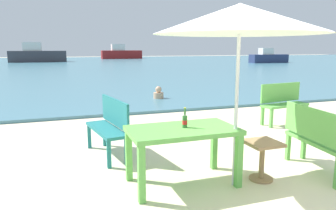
{
  "coord_description": "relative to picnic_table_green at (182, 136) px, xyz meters",
  "views": [
    {
      "loc": [
        -2.8,
        -3.15,
        1.79
      ],
      "look_at": [
        -0.66,
        3.0,
        0.6
      ],
      "focal_mm": 34.04,
      "sensor_mm": 36.0,
      "label": 1
    }
  ],
  "objects": [
    {
      "name": "boat_barge",
      "position": [
        7.78,
        44.33,
        0.21
      ],
      "size": [
        5.95,
        1.62,
        2.16
      ],
      "color": "maroon",
      "rests_on": "sea_water"
    },
    {
      "name": "sea_water",
      "position": [
        1.31,
        29.45,
        -0.61
      ],
      "size": [
        120.0,
        50.0,
        0.08
      ],
      "primitive_type": "cube",
      "color": "teal",
      "rests_on": "ground_plane"
    },
    {
      "name": "bench_green_left",
      "position": [
        1.94,
        -0.27,
        -0.11
      ],
      "size": [
        0.51,
        1.24,
        0.95
      ],
      "color": "#60B24C",
      "rests_on": "ground_plane"
    },
    {
      "name": "ground_plane",
      "position": [
        1.31,
        -0.55,
        -0.65
      ],
      "size": [
        120.0,
        120.0,
        0.0
      ],
      "primitive_type": "plane",
      "color": "beige"
    },
    {
      "name": "bench_green_right",
      "position": [
        3.5,
        2.38,
        -0.11
      ],
      "size": [
        1.24,
        0.51,
        0.95
      ],
      "color": "#60B24C",
      "rests_on": "ground_plane"
    },
    {
      "name": "boat_sailboat",
      "position": [
        20.8,
        26.36,
        0.01
      ],
      "size": [
        4.42,
        1.21,
        1.61
      ],
      "color": "navy",
      "rests_on": "sea_water"
    },
    {
      "name": "bench_teal_center",
      "position": [
        -0.71,
        1.45,
        -0.11
      ],
      "size": [
        0.55,
        1.24,
        0.95
      ],
      "color": "#237275",
      "rests_on": "ground_plane"
    },
    {
      "name": "swimmer_person",
      "position": [
        1.71,
        6.45,
        -0.41
      ],
      "size": [
        0.34,
        0.34,
        0.41
      ],
      "color": "tan",
      "rests_on": "sea_water"
    },
    {
      "name": "boat_ferry",
      "position": [
        -3.55,
        36.71,
        0.25
      ],
      "size": [
        6.27,
        1.71,
        2.28
      ],
      "color": "#38383F",
      "rests_on": "sea_water"
    },
    {
      "name": "picnic_table_green",
      "position": [
        0.0,
        0.0,
        0.0
      ],
      "size": [
        1.4,
        0.8,
        0.76
      ],
      "color": "#60B24C",
      "rests_on": "ground_plane"
    },
    {
      "name": "beer_bottle_amber",
      "position": [
        0.04,
        0.01,
        0.2
      ],
      "size": [
        0.07,
        0.07,
        0.26
      ],
      "color": "#2D662D",
      "rests_on": "picnic_table_green"
    },
    {
      "name": "patio_umbrella",
      "position": [
        0.62,
        -0.26,
        1.47
      ],
      "size": [
        2.1,
        2.1,
        2.3
      ],
      "color": "silver",
      "rests_on": "ground_plane"
    },
    {
      "name": "side_table_wood",
      "position": [
        1.06,
        -0.24,
        -0.3
      ],
      "size": [
        0.44,
        0.44,
        0.54
      ],
      "color": "#9E7A51",
      "rests_on": "ground_plane"
    }
  ]
}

